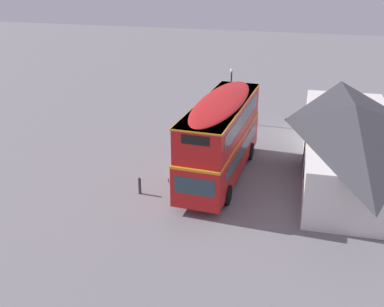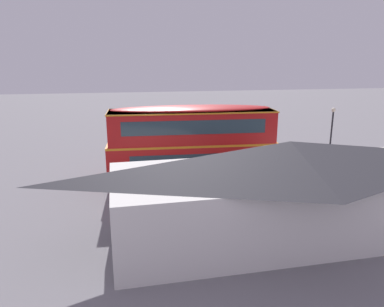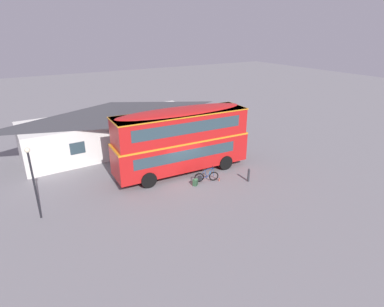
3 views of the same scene
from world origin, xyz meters
TOP-DOWN VIEW (x-y plane):
  - ground_plane at (0.00, 0.00)m, footprint 120.00×120.00m
  - double_decker_bus at (0.47, 0.78)m, footprint 10.04×2.98m
  - touring_bicycle at (1.08, -1.50)m, footprint 1.66×0.70m
  - backpack_on_ground at (0.16, -1.63)m, footprint 0.41×0.38m
  - water_bottle_red_squeeze at (1.94, -1.92)m, footprint 0.07×0.07m
  - pub_building at (-2.35, 8.00)m, footprint 15.26×6.00m
  - street_lamp at (-9.39, -0.51)m, footprint 0.28×0.28m
  - kerb_bollard at (3.68, -2.99)m, footprint 0.16×0.16m

SIDE VIEW (x-z plane):
  - ground_plane at x=0.00m, z-range 0.00..0.00m
  - water_bottle_red_squeeze at x=1.94m, z-range -0.01..0.22m
  - backpack_on_ground at x=0.16m, z-range 0.01..0.53m
  - touring_bicycle at x=1.08m, z-range -0.15..0.90m
  - kerb_bollard at x=3.68m, z-range 0.01..0.98m
  - pub_building at x=-2.35m, z-range 0.04..4.22m
  - double_decker_bus at x=0.47m, z-range 0.25..5.04m
  - street_lamp at x=-9.39m, z-range 0.53..4.78m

